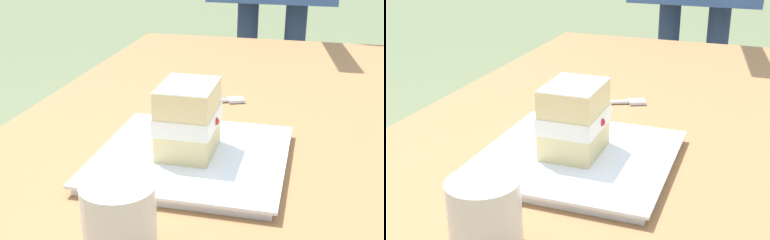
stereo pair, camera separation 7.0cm
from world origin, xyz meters
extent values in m
cylinder|color=olive|center=(0.60, 0.38, 0.34)|extent=(0.07, 0.07, 0.67)
cube|color=olive|center=(0.00, 0.00, 0.69)|extent=(1.32, 0.87, 0.04)
cube|color=white|center=(-0.17, 0.10, 0.72)|extent=(0.25, 0.25, 0.01)
cube|color=white|center=(-0.17, 0.10, 0.73)|extent=(0.26, 0.26, 0.00)
cube|color=#EAD18C|center=(-0.17, 0.10, 0.75)|extent=(0.09, 0.07, 0.04)
cube|color=white|center=(-0.17, 0.10, 0.78)|extent=(0.10, 0.08, 0.02)
sphere|color=red|center=(-0.16, 0.06, 0.78)|extent=(0.01, 0.01, 0.01)
sphere|color=red|center=(-0.18, 0.14, 0.78)|extent=(0.02, 0.02, 0.02)
cube|color=#EAD18C|center=(-0.17, 0.10, 0.81)|extent=(0.09, 0.07, 0.04)
cube|color=white|center=(-0.17, 0.10, 0.83)|extent=(0.09, 0.07, 0.00)
cylinder|color=silver|center=(0.07, 0.16, 0.72)|extent=(0.06, 0.13, 0.01)
cube|color=silver|center=(0.10, 0.08, 0.72)|extent=(0.03, 0.04, 0.01)
cylinder|color=silver|center=(-0.39, 0.12, 0.75)|extent=(0.08, 0.08, 0.08)
cylinder|color=black|center=(-0.39, 0.12, 0.78)|extent=(0.07, 0.07, 0.00)
cylinder|color=navy|center=(0.95, 0.18, 0.39)|extent=(0.07, 0.07, 0.78)
cylinder|color=navy|center=(0.95, 0.01, 0.39)|extent=(0.07, 0.07, 0.78)
camera|label=1|loc=(-0.81, -0.06, 1.03)|focal=48.18mm
camera|label=2|loc=(-0.79, -0.13, 1.03)|focal=48.18mm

